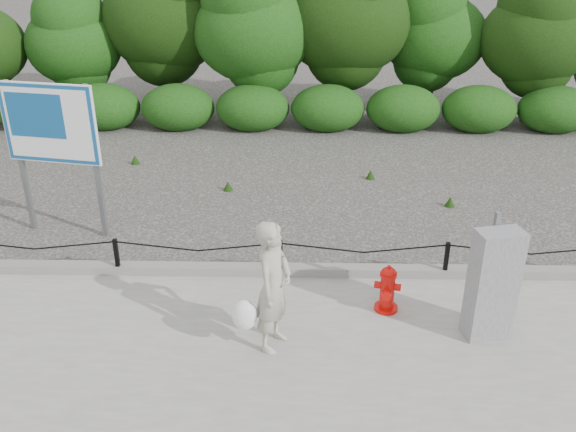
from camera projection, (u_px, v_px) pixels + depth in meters
The scene contains 9 objects.
ground at pixel (281, 280), 9.39m from camera, with size 90.00×90.00×0.00m, color #2D2B28.
sidewalk at pixel (276, 362), 7.57m from camera, with size 14.00×4.00×0.08m, color gray.
curb at pixel (281, 270), 9.37m from camera, with size 14.00×0.22×0.14m, color slate.
chain_barrier at pixel (281, 254), 9.19m from camera, with size 10.06×0.06×0.60m.
treeline at pixel (297, 25), 16.40m from camera, with size 19.94×3.68×4.71m.
fire_hydrant at pixel (387, 289), 8.38m from camera, with size 0.39×0.41×0.70m.
pedestrian at pixel (272, 288), 7.45m from camera, with size 0.82×0.74×1.74m.
utility_cabinet at pixel (493, 285), 7.69m from camera, with size 0.63×0.47×1.67m.
advertising_sign at pixel (50, 130), 10.02m from camera, with size 1.66×0.42×2.68m.
Camera 1 is at (0.28, -8.04, 4.94)m, focal length 38.00 mm.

